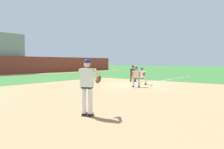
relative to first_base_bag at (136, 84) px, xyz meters
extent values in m
plane|color=#336B2D|center=(0.00, 0.00, -0.04)|extent=(160.00, 160.00, 0.00)
cube|color=#A87F56|center=(-4.68, -1.88, -0.04)|extent=(18.00, 18.00, 0.01)
cube|color=#A87F56|center=(0.00, 20.00, -0.04)|extent=(48.00, 3.20, 0.01)
cube|color=white|center=(6.41, 0.00, -0.04)|extent=(12.82, 0.10, 0.00)
cube|color=white|center=(0.00, 0.00, 0.00)|extent=(0.38, 0.38, 0.09)
sphere|color=white|center=(-2.17, -1.13, -0.01)|extent=(0.07, 0.07, 0.07)
cube|color=black|center=(-9.35, -3.64, 0.00)|extent=(0.28, 0.20, 0.09)
cylinder|color=white|center=(-9.39, -3.65, 0.46)|extent=(0.15, 0.15, 0.84)
cube|color=black|center=(-9.27, -3.84, 0.00)|extent=(0.28, 0.20, 0.09)
cylinder|color=white|center=(-9.31, -3.85, 0.46)|extent=(0.15, 0.15, 0.84)
cube|color=black|center=(-9.35, -3.75, 0.90)|extent=(0.31, 0.39, 0.06)
cube|color=white|center=(-9.35, -3.75, 1.22)|extent=(0.37, 0.46, 0.60)
sphere|color=#DBB28E|center=(-9.33, -3.74, 1.65)|extent=(0.21, 0.21, 0.21)
sphere|color=navy|center=(-9.33, -3.74, 1.72)|extent=(0.20, 0.20, 0.20)
cube|color=navy|center=(-9.25, -3.71, 1.69)|extent=(0.17, 0.20, 0.02)
cylinder|color=#DBB28E|center=(-9.37, -3.49, 1.19)|extent=(0.21, 0.15, 0.59)
cylinder|color=#DBB28E|center=(-8.98, -3.87, 1.31)|extent=(0.52, 0.28, 0.41)
ellipsoid|color=brown|center=(-8.91, -3.84, 1.14)|extent=(0.35, 0.30, 0.34)
cube|color=black|center=(0.62, -0.45, 0.00)|extent=(0.28, 0.19, 0.09)
cylinder|color=white|center=(0.65, -0.44, 0.23)|extent=(0.15, 0.15, 0.40)
cube|color=black|center=(0.41, 0.11, 0.00)|extent=(0.28, 0.19, 0.09)
cylinder|color=white|center=(0.45, 0.13, 0.23)|extent=(0.15, 0.15, 0.40)
cube|color=black|center=(0.55, -0.16, 0.46)|extent=(0.30, 0.39, 0.06)
cube|color=white|center=(0.55, -0.16, 0.73)|extent=(0.36, 0.46, 0.52)
sphere|color=#9E7051|center=(0.53, -0.16, 1.12)|extent=(0.21, 0.21, 0.21)
sphere|color=navy|center=(0.53, -0.16, 1.20)|extent=(0.20, 0.20, 0.20)
cube|color=navy|center=(0.45, -0.19, 1.17)|extent=(0.16, 0.20, 0.02)
cylinder|color=#9E7051|center=(0.25, -0.53, 0.88)|extent=(0.58, 0.28, 0.24)
cylinder|color=#9E7051|center=(0.37, 0.05, 0.67)|extent=(0.25, 0.17, 0.58)
ellipsoid|color=brown|center=(0.05, -0.61, 0.80)|extent=(0.27, 0.26, 0.35)
cube|color=black|center=(-1.41, -0.58, 0.00)|extent=(0.28, 0.23, 0.09)
cylinder|color=white|center=(-1.44, -0.60, 0.28)|extent=(0.15, 0.15, 0.50)
cube|color=black|center=(-1.21, -0.93, 0.00)|extent=(0.28, 0.23, 0.09)
cylinder|color=white|center=(-1.24, -0.95, 0.28)|extent=(0.15, 0.15, 0.50)
cube|color=black|center=(-1.34, -0.78, 0.55)|extent=(0.34, 0.39, 0.06)
cube|color=beige|center=(-1.34, -0.78, 0.85)|extent=(0.41, 0.47, 0.54)
sphere|color=#9E7051|center=(-1.33, -0.77, 1.25)|extent=(0.21, 0.21, 0.21)
sphere|color=#194C28|center=(-1.33, -0.77, 1.32)|extent=(0.20, 0.20, 0.20)
cube|color=#194C28|center=(-1.25, -0.72, 1.29)|extent=(0.18, 0.20, 0.02)
cylinder|color=#9E7051|center=(-1.34, -0.49, 0.81)|extent=(0.33, 0.24, 0.56)
cylinder|color=#9E7051|center=(-1.09, -0.92, 0.81)|extent=(0.33, 0.24, 0.56)
cube|color=black|center=(2.25, 1.50, 0.00)|extent=(0.28, 0.21, 0.09)
cylinder|color=#515154|center=(2.29, 1.51, 0.28)|extent=(0.15, 0.15, 0.50)
cube|color=black|center=(2.08, 1.86, 0.00)|extent=(0.28, 0.21, 0.09)
cylinder|color=#515154|center=(2.11, 1.87, 0.28)|extent=(0.15, 0.15, 0.50)
cube|color=black|center=(2.20, 1.69, 0.55)|extent=(0.33, 0.39, 0.06)
cube|color=#232326|center=(2.20, 1.69, 0.85)|extent=(0.39, 0.46, 0.54)
sphere|color=#9E7051|center=(2.18, 1.69, 1.25)|extent=(0.21, 0.21, 0.21)
sphere|color=black|center=(2.18, 1.69, 1.32)|extent=(0.20, 0.20, 0.20)
cube|color=black|center=(2.10, 1.65, 1.29)|extent=(0.17, 0.20, 0.02)
cylinder|color=#9E7051|center=(2.17, 1.41, 0.81)|extent=(0.33, 0.22, 0.56)
cylinder|color=#9E7051|center=(1.96, 1.86, 0.81)|extent=(0.33, 0.22, 0.56)
cube|color=navy|center=(1.23, 23.47, 2.90)|extent=(0.47, 0.20, 0.44)
cube|color=navy|center=(1.84, 23.47, 2.90)|extent=(0.47, 0.20, 0.44)
cube|color=navy|center=(2.46, 23.47, 2.90)|extent=(0.47, 0.20, 0.44)
cube|color=navy|center=(3.07, 23.47, 2.90)|extent=(0.47, 0.20, 0.44)
cube|color=navy|center=(3.69, 23.47, 2.90)|extent=(0.47, 0.20, 0.44)
cube|color=navy|center=(1.23, 24.32, 3.45)|extent=(0.47, 0.20, 0.44)
cube|color=navy|center=(1.84, 24.32, 3.45)|extent=(0.47, 0.20, 0.44)
cube|color=navy|center=(2.46, 24.32, 3.45)|extent=(0.47, 0.20, 0.44)
cube|color=navy|center=(3.07, 24.32, 3.45)|extent=(0.47, 0.20, 0.44)
cube|color=navy|center=(3.69, 24.32, 3.45)|extent=(0.47, 0.20, 0.44)
cube|color=navy|center=(1.84, 25.17, 4.00)|extent=(0.47, 0.20, 0.44)
cube|color=navy|center=(2.46, 25.17, 4.00)|extent=(0.47, 0.20, 0.44)
cube|color=navy|center=(3.07, 25.17, 4.00)|extent=(0.47, 0.20, 0.44)
cube|color=navy|center=(3.69, 25.17, 4.00)|extent=(0.47, 0.20, 0.44)
cube|color=navy|center=(2.46, 26.02, 4.55)|extent=(0.47, 0.20, 0.44)
cube|color=navy|center=(3.07, 26.02, 4.55)|extent=(0.47, 0.20, 0.44)
cube|color=navy|center=(3.69, 26.02, 4.55)|extent=(0.47, 0.20, 0.44)
cube|color=navy|center=(3.07, 26.87, 5.10)|extent=(0.47, 0.20, 0.44)
cube|color=navy|center=(3.69, 26.87, 5.10)|extent=(0.47, 0.20, 0.44)
cube|color=navy|center=(3.07, 27.72, 5.65)|extent=(0.47, 0.20, 0.44)
cube|color=navy|center=(3.69, 27.72, 5.65)|extent=(0.47, 0.20, 0.44)
camera|label=1|loc=(-14.43, -8.66, 1.72)|focal=35.00mm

